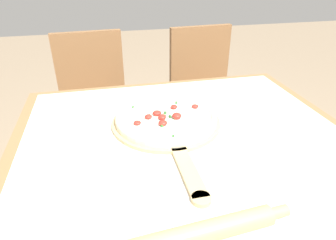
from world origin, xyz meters
The scene contains 7 objects.
dining_table centered at (0.00, 0.00, 0.62)m, with size 1.11×0.99×0.72m.
towel_cloth centered at (0.00, 0.00, 0.72)m, with size 1.03×0.91×0.00m.
pizza_peel centered at (-0.05, 0.08, 0.73)m, with size 0.37×0.60×0.01m.
pizza centered at (-0.05, 0.10, 0.75)m, with size 0.35×0.35×0.04m.
rolling_pin centered at (-0.09, -0.39, 0.75)m, with size 0.42×0.07×0.05m.
chair_left centered at (-0.31, 0.84, 0.51)m, with size 0.43×0.43×0.88m.
chair_right centered at (0.36, 0.84, 0.51)m, with size 0.43×0.43×0.88m.
Camera 1 is at (-0.24, -0.78, 1.24)m, focal length 32.00 mm.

